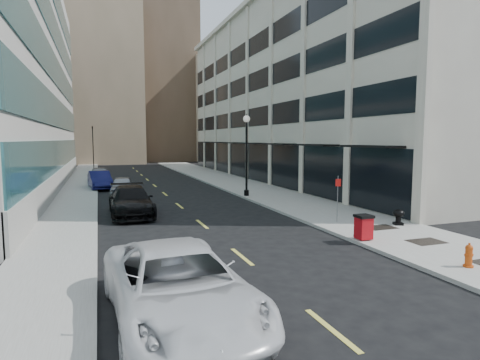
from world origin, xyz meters
TOP-DOWN VIEW (x-y plane):
  - ground at (0.00, 0.00)m, footprint 160.00×160.00m
  - sidewalk_right at (7.50, 20.00)m, footprint 5.00×80.00m
  - sidewalk_left at (-6.50, 20.00)m, footprint 3.00×80.00m
  - building_right at (16.94, 26.99)m, footprint 15.30×46.50m
  - skyline_tan_near at (-4.00, 68.00)m, footprint 14.00×18.00m
  - skyline_brown at (8.00, 72.00)m, footprint 12.00×16.00m
  - skyline_tan_far at (-14.00, 78.00)m, footprint 12.00×14.00m
  - skyline_stone at (18.00, 66.00)m, footprint 10.00×14.00m
  - grate_mid at (7.60, 1.00)m, footprint 1.40×1.00m
  - grate_far at (7.60, 3.80)m, footprint 1.40×1.00m
  - road_centerline at (0.00, 17.00)m, footprint 0.15×68.20m
  - traffic_signal at (-5.50, 48.00)m, footprint 0.66×0.66m
  - car_white_van at (-3.20, -2.55)m, footprint 3.27×6.56m
  - car_black_pickup at (-3.20, 11.63)m, footprint 2.33×5.68m
  - car_silver_sedan at (-3.20, 20.12)m, footprint 2.11×4.42m
  - car_blue_sedan at (-4.80, 24.98)m, footprint 2.14×4.89m
  - car_grey_sedan at (-4.80, 30.06)m, footprint 1.92×4.71m
  - fire_hydrant at (6.40, -2.00)m, footprint 0.32×0.32m
  - trash_bin at (5.40, 2.15)m, footprint 0.65×0.72m
  - lamppost at (5.38, 16.00)m, footprint 0.50×0.50m
  - sign_post at (6.40, 5.62)m, footprint 0.27×0.08m
  - urn_planter at (8.79, 4.00)m, footprint 0.55×0.55m

SIDE VIEW (x-z plane):
  - ground at x=0.00m, z-range 0.00..0.00m
  - road_centerline at x=0.00m, z-range 0.00..0.01m
  - sidewalk_right at x=7.50m, z-range 0.00..0.15m
  - sidewalk_left at x=-6.50m, z-range 0.00..0.15m
  - grate_mid at x=7.60m, z-range 0.15..0.16m
  - grate_far at x=7.60m, z-range 0.15..0.16m
  - fire_hydrant at x=6.40m, z-range 0.14..0.93m
  - urn_planter at x=8.79m, z-range 0.23..0.99m
  - trash_bin at x=5.40m, z-range 0.19..1.23m
  - car_silver_sedan at x=-3.20m, z-range 0.00..1.46m
  - car_blue_sedan at x=-4.80m, z-range 0.00..1.56m
  - car_grey_sedan at x=-4.80m, z-range 0.00..1.60m
  - car_black_pickup at x=-3.20m, z-range 0.00..1.64m
  - car_white_van at x=-3.20m, z-range 0.00..1.78m
  - sign_post at x=6.40m, z-range 0.49..2.82m
  - lamppost at x=5.38m, z-range 0.67..6.67m
  - traffic_signal at x=-5.50m, z-range 2.23..9.21m
  - building_right at x=16.94m, z-range -0.13..18.12m
  - skyline_stone at x=18.00m, z-range 0.00..20.00m
  - skyline_tan_far at x=-14.00m, z-range 0.00..22.00m
  - skyline_tan_near at x=-4.00m, z-range 0.00..28.00m
  - skyline_brown at x=8.00m, z-range 0.00..34.00m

